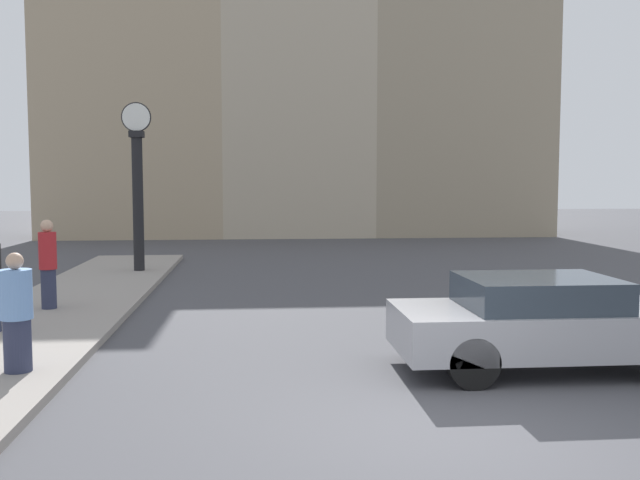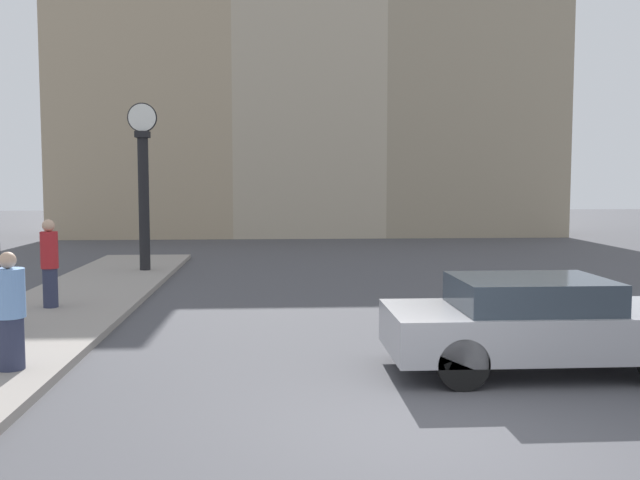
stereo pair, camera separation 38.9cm
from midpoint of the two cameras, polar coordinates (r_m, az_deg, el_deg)
name	(u,v)px [view 2 (the right image)]	position (r m, az deg, el deg)	size (l,w,h in m)	color
ground_plane	(446,435)	(8.14, 11.47, -15.05)	(120.00, 120.00, 0.00)	#47474C
sidewalk_corner	(68,306)	(16.20, -18.86, -5.02)	(2.91, 20.04, 0.14)	gray
building_row	(313,85)	(36.46, -0.29, 12.31)	(24.92, 5.00, 16.08)	tan
sedan_car	(539,323)	(10.83, 18.09, -6.31)	(4.43, 1.89, 1.36)	#9E9EA3
street_clock	(144,188)	(21.37, -13.43, 4.07)	(0.85, 0.40, 4.86)	black
pedestrian_blue_stripe	(9,312)	(10.68, -22.64, -5.36)	(0.43, 0.43, 1.64)	#2D334C
pedestrian_red_top	(50,263)	(15.62, -20.16, -1.73)	(0.35, 0.35, 1.82)	#2D334C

